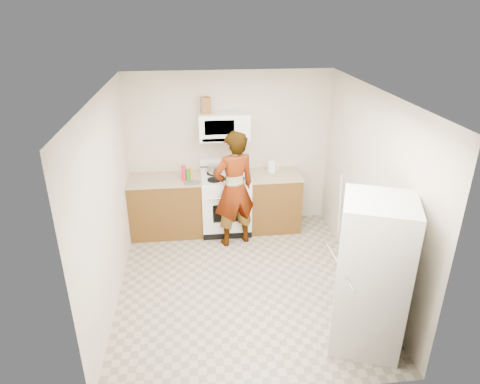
{
  "coord_description": "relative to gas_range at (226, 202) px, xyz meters",
  "views": [
    {
      "loc": [
        -0.56,
        -4.68,
        3.42
      ],
      "look_at": [
        0.03,
        0.55,
        1.07
      ],
      "focal_mm": 32.0,
      "sensor_mm": 36.0,
      "label": 1
    }
  ],
  "objects": [
    {
      "name": "microwave",
      "position": [
        0.0,
        0.13,
        1.21
      ],
      "size": [
        0.76,
        0.38,
        0.4
      ],
      "primitive_type": "cube",
      "color": "white",
      "rests_on": "back_wall"
    },
    {
      "name": "broom",
      "position": [
        1.66,
        -0.64,
        0.1
      ],
      "size": [
        0.15,
        0.23,
        1.16
      ],
      "primitive_type": "cylinder",
      "rotation": [
        0.14,
        -0.14,
        0.24
      ],
      "color": "white",
      "rests_on": "floor"
    },
    {
      "name": "tray",
      "position": [
        0.09,
        -0.06,
        0.47
      ],
      "size": [
        0.27,
        0.2,
        0.05
      ],
      "primitive_type": "cube",
      "rotation": [
        0.0,
        0.0,
        0.18
      ],
      "color": "white",
      "rests_on": "gas_range"
    },
    {
      "name": "person",
      "position": [
        0.09,
        -0.43,
        0.41
      ],
      "size": [
        0.76,
        0.62,
        1.78
      ],
      "primitive_type": "imported",
      "rotation": [
        0.0,
        0.0,
        3.49
      ],
      "color": "tan",
      "rests_on": "floor"
    },
    {
      "name": "gas_range",
      "position": [
        0.0,
        0.0,
        0.0
      ],
      "size": [
        0.76,
        0.65,
        1.13
      ],
      "color": "white",
      "rests_on": "floor"
    },
    {
      "name": "fridge",
      "position": [
        1.29,
        -2.68,
        0.36
      ],
      "size": [
        0.9,
        0.9,
        1.7
      ],
      "primitive_type": "cube",
      "rotation": [
        0.0,
        0.0,
        -0.37
      ],
      "color": "silver",
      "rests_on": "floor"
    },
    {
      "name": "pot_lid",
      "position": [
        -0.52,
        -0.21,
        0.46
      ],
      "size": [
        0.28,
        0.28,
        0.01
      ],
      "primitive_type": "cylinder",
      "rotation": [
        0.0,
        0.0,
        0.13
      ],
      "color": "silver",
      "rests_on": "counter_left"
    },
    {
      "name": "kettle",
      "position": [
        0.75,
        0.11,
        0.53
      ],
      "size": [
        0.15,
        0.15,
        0.17
      ],
      "primitive_type": "cylinder",
      "rotation": [
        0.0,
        0.0,
        -0.08
      ],
      "color": "white",
      "rests_on": "counter_right"
    },
    {
      "name": "bottle_green_cap",
      "position": [
        -0.57,
        -0.13,
        0.54
      ],
      "size": [
        0.07,
        0.07,
        0.19
      ],
      "primitive_type": "cylinder",
      "rotation": [
        0.0,
        0.0,
        -0.35
      ],
      "color": "#187E17",
      "rests_on": "counter_left"
    },
    {
      "name": "bottle_hot_sauce",
      "position": [
        -0.53,
        -0.04,
        0.54
      ],
      "size": [
        0.07,
        0.07,
        0.17
      ],
      "primitive_type": "cylinder",
      "rotation": [
        0.0,
        0.0,
        0.27
      ],
      "color": "orange",
      "rests_on": "counter_left"
    },
    {
      "name": "jug",
      "position": [
        -0.26,
        0.13,
        1.53
      ],
      "size": [
        0.15,
        0.15,
        0.24
      ],
      "primitive_type": "cube",
      "rotation": [
        0.0,
        0.0,
        0.09
      ],
      "color": "brown",
      "rests_on": "microwave"
    },
    {
      "name": "back_wall",
      "position": [
        0.1,
        0.31,
        0.76
      ],
      "size": [
        3.2,
        0.02,
        2.5
      ],
      "primitive_type": "cube",
      "color": "beige",
      "rests_on": "floor"
    },
    {
      "name": "cabinet_left",
      "position": [
        -0.94,
        0.01,
        -0.04
      ],
      "size": [
        1.12,
        0.62,
        0.9
      ],
      "primitive_type": "cube",
      "color": "brown",
      "rests_on": "floor"
    },
    {
      "name": "bottle_spray",
      "position": [
        -0.64,
        -0.11,
        0.57
      ],
      "size": [
        0.07,
        0.07,
        0.24
      ],
      "primitive_type": "cylinder",
      "rotation": [
        0.0,
        0.0,
        0.05
      ],
      "color": "red",
      "rests_on": "counter_left"
    },
    {
      "name": "saucepan",
      "position": [
        -0.16,
        0.13,
        0.53
      ],
      "size": [
        0.26,
        0.26,
        0.12
      ],
      "primitive_type": "cylinder",
      "rotation": [
        0.0,
        0.0,
        -0.23
      ],
      "color": "#ACABB0",
      "rests_on": "gas_range"
    },
    {
      "name": "right_wall",
      "position": [
        1.69,
        -1.48,
        0.76
      ],
      "size": [
        0.02,
        3.6,
        2.5
      ],
      "primitive_type": "cube",
      "color": "beige",
      "rests_on": "floor"
    },
    {
      "name": "cabinet_right",
      "position": [
        0.78,
        0.01,
        -0.04
      ],
      "size": [
        0.8,
        0.62,
        0.9
      ],
      "primitive_type": "cube",
      "color": "brown",
      "rests_on": "floor"
    },
    {
      "name": "counter_right",
      "position": [
        0.78,
        0.01,
        0.43
      ],
      "size": [
        0.82,
        0.64,
        0.03
      ],
      "primitive_type": "cube",
      "color": "tan",
      "rests_on": "cabinet_right"
    },
    {
      "name": "floor",
      "position": [
        0.1,
        -1.48,
        -0.49
      ],
      "size": [
        3.6,
        3.6,
        0.0
      ],
      "primitive_type": "plane",
      "color": "gray",
      "rests_on": "ground"
    },
    {
      "name": "counter_left",
      "position": [
        -0.94,
        0.01,
        0.43
      ],
      "size": [
        1.14,
        0.64,
        0.03
      ],
      "primitive_type": "cube",
      "color": "tan",
      "rests_on": "cabinet_left"
    }
  ]
}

